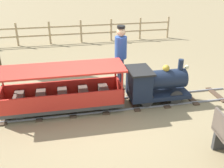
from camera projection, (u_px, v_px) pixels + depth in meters
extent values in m
plane|color=#8C7A56|center=(101.00, 107.00, 6.08)|extent=(60.00, 60.00, 0.00)
cube|color=gray|center=(102.00, 100.00, 6.32)|extent=(0.03, 6.40, 0.04)
cube|color=gray|center=(105.00, 112.00, 5.85)|extent=(0.03, 6.40, 0.04)
cube|color=#4C3828|center=(6.00, 116.00, 5.71)|extent=(0.77, 0.14, 0.03)
cube|color=#4C3828|center=(40.00, 112.00, 5.83)|extent=(0.77, 0.14, 0.03)
cube|color=#4C3828|center=(72.00, 109.00, 5.96)|extent=(0.77, 0.14, 0.03)
cube|color=#4C3828|center=(103.00, 106.00, 6.09)|extent=(0.77, 0.14, 0.03)
cube|color=#4C3828|center=(133.00, 103.00, 6.21)|extent=(0.77, 0.14, 0.03)
cube|color=#4C3828|center=(162.00, 100.00, 6.34)|extent=(0.77, 0.14, 0.03)
cube|color=#4C3828|center=(190.00, 97.00, 6.47)|extent=(0.77, 0.14, 0.03)
cube|color=#4C3828|center=(216.00, 95.00, 6.59)|extent=(0.77, 0.14, 0.03)
cube|color=#192338|center=(158.00, 93.00, 6.24)|extent=(0.65, 1.40, 0.10)
cylinder|color=#192338|center=(167.00, 79.00, 6.12)|extent=(0.44, 0.85, 0.44)
cylinder|color=#B7932D|center=(184.00, 77.00, 6.20)|extent=(0.37, 0.02, 0.37)
cylinder|color=#192338|center=(181.00, 64.00, 6.03)|extent=(0.12, 0.12, 0.24)
sphere|color=#B7932D|center=(166.00, 68.00, 6.00)|extent=(0.16, 0.16, 0.16)
cube|color=#192338|center=(139.00, 82.00, 6.01)|extent=(0.65, 0.45, 0.55)
cube|color=black|center=(140.00, 70.00, 5.89)|extent=(0.73, 0.53, 0.04)
sphere|color=#F2EAB2|center=(187.00, 67.00, 6.09)|extent=(0.10, 0.10, 0.10)
cylinder|color=#2D2D2D|center=(167.00, 87.00, 6.54)|extent=(0.05, 0.32, 0.32)
cylinder|color=#2D2D2D|center=(176.00, 97.00, 6.07)|extent=(0.05, 0.32, 0.32)
cylinder|color=#2D2D2D|center=(140.00, 90.00, 6.41)|extent=(0.05, 0.32, 0.32)
cylinder|color=#2D2D2D|center=(147.00, 100.00, 5.94)|extent=(0.05, 0.32, 0.32)
cube|color=#3F3F3F|center=(63.00, 103.00, 5.86)|extent=(0.73, 2.60, 0.08)
cube|color=red|center=(62.00, 88.00, 6.07)|extent=(0.04, 2.60, 0.35)
cube|color=red|center=(63.00, 102.00, 5.46)|extent=(0.04, 2.60, 0.35)
cube|color=red|center=(120.00, 90.00, 5.99)|extent=(0.73, 0.04, 0.35)
cube|color=red|center=(0.00, 100.00, 5.54)|extent=(0.73, 0.04, 0.35)
cylinder|color=red|center=(115.00, 76.00, 6.20)|extent=(0.04, 0.04, 0.75)
cylinder|color=red|center=(122.00, 88.00, 5.60)|extent=(0.04, 0.04, 0.75)
cylinder|color=red|center=(3.00, 85.00, 5.76)|extent=(0.04, 0.04, 0.75)
cube|color=red|center=(60.00, 69.00, 5.51)|extent=(0.83, 2.70, 0.04)
cube|color=brown|center=(19.00, 101.00, 5.62)|extent=(0.57, 0.20, 0.24)
cube|color=brown|center=(41.00, 99.00, 5.71)|extent=(0.57, 0.20, 0.24)
cube|color=brown|center=(63.00, 97.00, 5.79)|extent=(0.57, 0.20, 0.24)
cube|color=brown|center=(84.00, 95.00, 5.87)|extent=(0.57, 0.20, 0.24)
cube|color=brown|center=(104.00, 93.00, 5.95)|extent=(0.57, 0.20, 0.24)
cylinder|color=#262626|center=(102.00, 95.00, 6.26)|extent=(0.04, 0.24, 0.24)
cylinder|color=#262626|center=(106.00, 106.00, 5.79)|extent=(0.04, 0.24, 0.24)
cylinder|color=#262626|center=(22.00, 102.00, 5.94)|extent=(0.04, 0.24, 0.24)
cylinder|color=#262626|center=(19.00, 115.00, 5.47)|extent=(0.04, 0.24, 0.24)
cylinder|color=#282D47|center=(120.00, 71.00, 6.96)|extent=(0.12, 0.12, 0.80)
cylinder|color=#282D47|center=(121.00, 74.00, 6.80)|extent=(0.12, 0.12, 0.80)
cylinder|color=#2D4C99|center=(121.00, 47.00, 6.60)|extent=(0.30, 0.30, 0.55)
sphere|color=tan|center=(121.00, 32.00, 6.43)|extent=(0.22, 0.22, 0.22)
cylinder|color=black|center=(121.00, 27.00, 6.38)|extent=(0.20, 0.20, 0.06)
cube|color=#333333|center=(222.00, 139.00, 4.65)|extent=(0.11, 0.33, 0.42)
cylinder|color=tan|center=(17.00, 34.00, 10.19)|extent=(0.08, 0.08, 0.90)
cylinder|color=tan|center=(50.00, 33.00, 10.41)|extent=(0.08, 0.08, 0.90)
cylinder|color=tan|center=(81.00, 31.00, 10.63)|extent=(0.08, 0.08, 0.90)
cylinder|color=tan|center=(111.00, 30.00, 10.85)|extent=(0.08, 0.08, 0.90)
cylinder|color=tan|center=(140.00, 28.00, 11.07)|extent=(0.08, 0.08, 0.90)
cylinder|color=tan|center=(168.00, 27.00, 11.29)|extent=(0.08, 0.08, 0.90)
cube|color=tan|center=(81.00, 26.00, 10.54)|extent=(0.04, 7.40, 0.06)
cube|color=tan|center=(81.00, 34.00, 10.67)|extent=(0.04, 7.40, 0.06)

